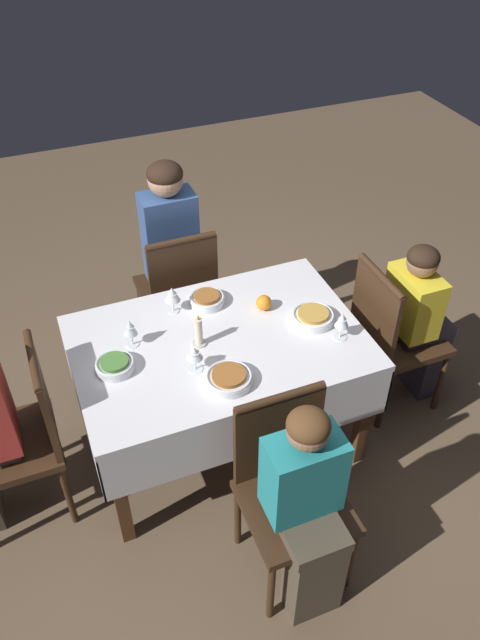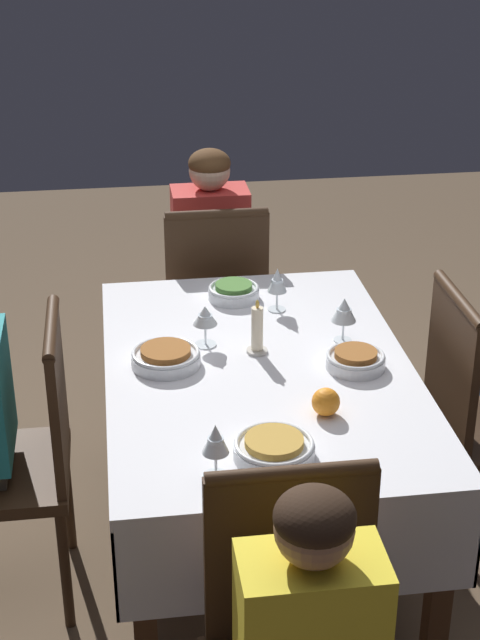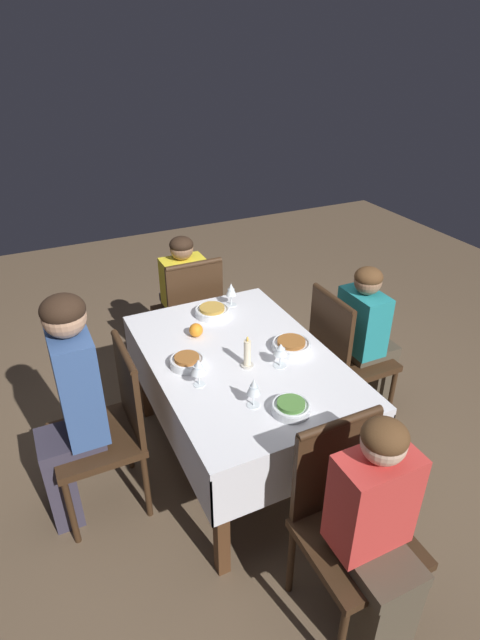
{
  "view_description": "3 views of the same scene",
  "coord_description": "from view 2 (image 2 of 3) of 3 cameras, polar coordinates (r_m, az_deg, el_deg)",
  "views": [
    {
      "loc": [
        -0.72,
        -2.08,
        2.72
      ],
      "look_at": [
        0.08,
        -0.07,
        0.88
      ],
      "focal_mm": 35.0,
      "sensor_mm": 36.0,
      "label": 1
    },
    {
      "loc": [
        2.55,
        -0.41,
        2.14
      ],
      "look_at": [
        -0.06,
        -0.05,
        0.86
      ],
      "focal_mm": 55.0,
      "sensor_mm": 36.0,
      "label": 2
    },
    {
      "loc": [
        -1.98,
        0.95,
        2.21
      ],
      "look_at": [
        0.08,
        -0.04,
        0.9
      ],
      "focal_mm": 28.0,
      "sensor_mm": 36.0,
      "label": 3
    }
  ],
  "objects": [
    {
      "name": "ground_plane",
      "position": [
        3.36,
        1.02,
        -13.65
      ],
      "size": [
        8.0,
        8.0,
        0.0
      ],
      "primitive_type": "plane",
      "color": "brown"
    },
    {
      "name": "dining_table",
      "position": [
        3.0,
        1.11,
        -4.36
      ],
      "size": [
        1.38,
        0.92,
        0.72
      ],
      "color": "silver",
      "rests_on": "ground_plane"
    },
    {
      "name": "chair_west",
      "position": [
        3.88,
        -1.51,
        1.21
      ],
      "size": [
        0.43,
        0.42,
        0.93
      ],
      "rotation": [
        0.0,
        0.0,
        -1.57
      ],
      "color": "#382314",
      "rests_on": "ground_plane"
    },
    {
      "name": "chair_south",
      "position": [
        3.01,
        -12.64,
        -7.45
      ],
      "size": [
        0.42,
        0.43,
        0.93
      ],
      "color": "#382314",
      "rests_on": "ground_plane"
    },
    {
      "name": "person_child_red",
      "position": [
        4.0,
        -1.8,
        3.31
      ],
      "size": [
        0.33,
        0.3,
        1.1
      ],
      "rotation": [
        0.0,
        0.0,
        -1.57
      ],
      "color": "#4C4233",
      "rests_on": "ground_plane"
    },
    {
      "name": "bowl_north",
      "position": [
        2.95,
        6.74,
        -2.29
      ],
      "size": [
        0.18,
        0.18,
        0.06
      ],
      "color": "silver",
      "rests_on": "dining_table"
    },
    {
      "name": "wine_glass_north",
      "position": [
        3.07,
        6.07,
        0.53
      ],
      "size": [
        0.08,
        0.08,
        0.15
      ],
      "color": "white",
      "rests_on": "dining_table"
    },
    {
      "name": "bowl_west",
      "position": [
        3.38,
        -0.37,
        1.68
      ],
      "size": [
        0.18,
        0.18,
        0.06
      ],
      "color": "silver",
      "rests_on": "dining_table"
    },
    {
      "name": "wine_glass_west",
      "position": [
        3.26,
        2.18,
        2.24
      ],
      "size": [
        0.06,
        0.06,
        0.15
      ],
      "color": "white",
      "rests_on": "dining_table"
    },
    {
      "name": "bowl_east",
      "position": [
        2.52,
        1.99,
        -7.45
      ],
      "size": [
        0.21,
        0.21,
        0.06
      ],
      "color": "silver",
      "rests_on": "dining_table"
    },
    {
      "name": "wine_glass_east",
      "position": [
        2.41,
        -1.43,
        -7.06
      ],
      "size": [
        0.07,
        0.07,
        0.15
      ],
      "color": "white",
      "rests_on": "dining_table"
    },
    {
      "name": "bowl_south",
      "position": [
        2.96,
        -4.34,
        -2.14
      ],
      "size": [
        0.21,
        0.21,
        0.06
      ],
      "color": "silver",
      "rests_on": "dining_table"
    },
    {
      "name": "wine_glass_south",
      "position": [
        3.03,
        -2.04,
        0.18
      ],
      "size": [
        0.08,
        0.08,
        0.13
      ],
      "color": "white",
      "rests_on": "dining_table"
    },
    {
      "name": "candle_centerpiece",
      "position": [
        3.0,
        1.0,
        -0.73
      ],
      "size": [
        0.07,
        0.07,
        0.18
      ],
      "color": "beige",
      "rests_on": "dining_table"
    },
    {
      "name": "orange_fruit",
      "position": [
        2.7,
        5.01,
        -4.77
      ],
      "size": [
        0.08,
        0.08,
        0.08
      ],
      "primitive_type": "sphere",
      "color": "orange",
      "rests_on": "dining_table"
    }
  ]
}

